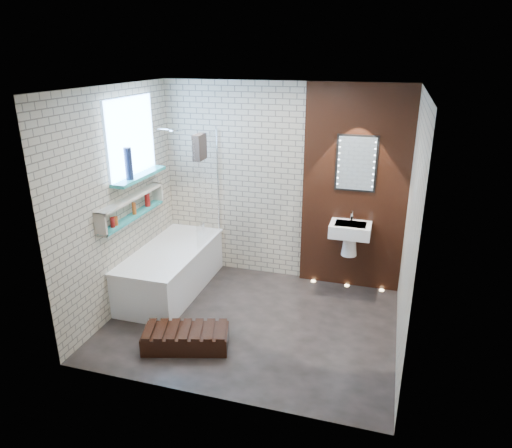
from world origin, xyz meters
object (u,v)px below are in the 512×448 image
(bath_screen, at_px, (207,189))
(led_mirror, at_px, (356,164))
(bathtub, at_px, (172,269))
(walnut_step, at_px, (186,339))
(washbasin, at_px, (350,234))

(bath_screen, relative_size, led_mirror, 2.00)
(bathtub, relative_size, walnut_step, 1.98)
(walnut_step, bearing_deg, washbasin, 49.67)
(washbasin, distance_m, walnut_step, 2.38)
(walnut_step, bearing_deg, led_mirror, 52.12)
(bathtub, relative_size, bath_screen, 1.24)
(bathtub, relative_size, led_mirror, 2.49)
(washbasin, xyz_separation_m, walnut_step, (-1.47, -1.74, -0.69))
(washbasin, height_order, walnut_step, washbasin)
(bathtub, xyz_separation_m, led_mirror, (2.17, 0.78, 1.36))
(bath_screen, distance_m, washbasin, 1.89)
(bathtub, relative_size, washbasin, 3.00)
(bath_screen, bearing_deg, bathtub, -128.90)
(led_mirror, bearing_deg, walnut_step, -127.88)
(bath_screen, xyz_separation_m, walnut_step, (0.35, -1.55, -1.18))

